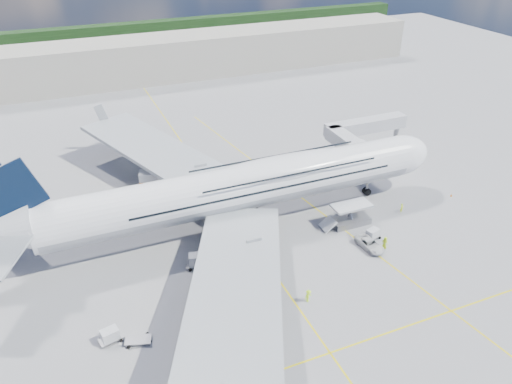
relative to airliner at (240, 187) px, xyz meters
name	(u,v)px	position (x,y,z in m)	size (l,w,h in m)	color
ground	(263,257)	(-0.26, -10.00, -6.87)	(300.00, 300.00, 0.00)	gray
taxi_line_main	(263,257)	(-0.26, -10.00, -6.86)	(0.25, 220.00, 0.01)	yellow
taxi_line_cross	(330,353)	(-0.26, -30.00, -6.86)	(120.00, 0.25, 0.01)	yellow
taxi_line_diag	(313,207)	(13.74, 0.00, -6.86)	(0.25, 100.00, 0.01)	yellow
airliner	(240,187)	(0.00, 0.00, 0.00)	(77.26, 79.15, 23.71)	white
jet_bridge	(359,134)	(29.55, 10.94, -0.02)	(18.80, 12.10, 8.50)	#B7B7BC
cargo_loader	(349,217)	(16.56, -7.11, -5.62)	(8.53, 3.20, 3.67)	silver
terminal	(136,60)	(-0.26, 85.00, -0.87)	(180.00, 16.00, 12.00)	#B2AD9E
tree_line	(215,27)	(39.74, 130.00, -2.87)	(160.00, 6.00, 8.00)	#193814
dolly_row_a	(138,340)	(-20.89, -19.50, -6.51)	(3.47, 2.53, 0.46)	gray
dolly_row_b	(197,260)	(-9.95, -8.23, -5.73)	(3.67, 2.55, 2.11)	gray
dolly_row_c	(236,333)	(-9.78, -23.60, -5.94)	(2.86, 1.72, 1.73)	gray
dolly_back	(110,335)	(-23.94, -18.04, -5.91)	(3.07, 2.08, 1.78)	gray
dolly_nose_far	(373,234)	(17.72, -12.20, -5.94)	(3.03, 2.20, 1.72)	gray
dolly_nose_near	(249,245)	(-1.17, -6.76, -6.56)	(2.99, 2.14, 0.40)	gray
baggage_tug	(218,274)	(-8.04, -11.77, -6.17)	(2.76, 1.82, 1.58)	silver
catering_truck_inner	(157,181)	(-10.17, 16.39, -4.97)	(7.17, 4.09, 4.02)	gray
catering_truck_outer	(138,144)	(-10.14, 34.86, -5.15)	(6.19, 2.45, 3.70)	gray
service_van	(370,244)	(15.89, -14.19, -6.14)	(2.41, 5.24, 1.46)	silver
crew_nose	(402,208)	(26.92, -7.45, -6.05)	(0.60, 0.39, 1.63)	#E1FD1A
crew_loader	(361,203)	(21.54, -3.13, -6.12)	(0.73, 0.56, 1.49)	#E1FD1A
crew_wing	(227,315)	(-9.74, -20.39, -5.88)	(1.15, 0.48, 1.97)	#C5E518
crew_van	(385,243)	(18.00, -15.06, -5.86)	(0.98, 0.64, 2.01)	#C4E918
crew_tug	(308,296)	(1.47, -21.14, -5.91)	(1.24, 0.71, 1.92)	#C0FB1A
cone_nose	(451,195)	(38.65, -6.57, -6.63)	(0.38, 0.38, 0.49)	orange
cone_wing_left_inner	(152,190)	(-11.29, 16.25, -6.61)	(0.43, 0.43, 0.55)	orange
cone_wing_left_outer	(136,187)	(-13.82, 18.79, -6.63)	(0.39, 0.39, 0.50)	orange
cone_wing_right_inner	(210,289)	(-9.86, -13.94, -6.58)	(0.48, 0.48, 0.61)	orange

